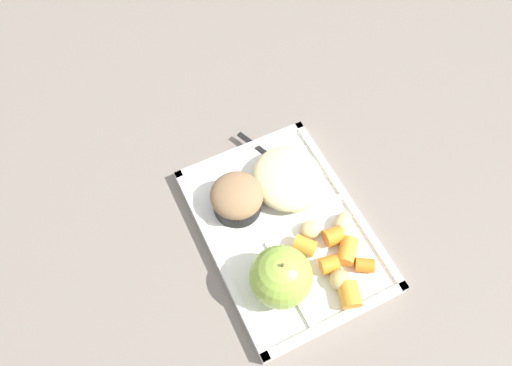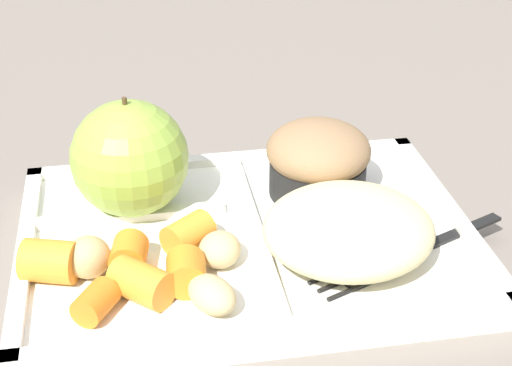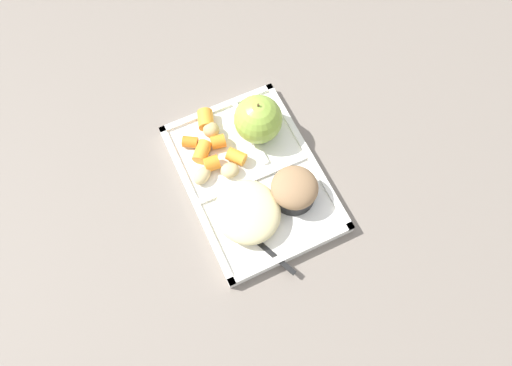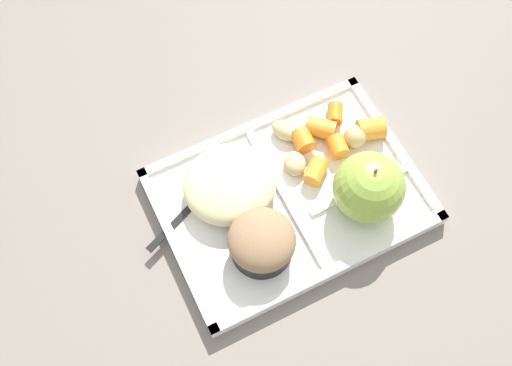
# 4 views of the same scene
# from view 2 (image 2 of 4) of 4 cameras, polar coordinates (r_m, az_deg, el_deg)

# --- Properties ---
(ground) EXTENTS (6.00, 6.00, 0.00)m
(ground) POSITION_cam_2_polar(r_m,az_deg,el_deg) (0.56, -0.70, -4.99)
(ground) COLOR slate
(lunch_tray) EXTENTS (0.31, 0.22, 0.02)m
(lunch_tray) POSITION_cam_2_polar(r_m,az_deg,el_deg) (0.56, -0.75, -4.25)
(lunch_tray) COLOR white
(lunch_tray) RESTS_ON ground
(green_apple) EXTENTS (0.08, 0.08, 0.09)m
(green_apple) POSITION_cam_2_polar(r_m,az_deg,el_deg) (0.57, -9.05, 1.76)
(green_apple) COLOR #93B742
(green_apple) RESTS_ON lunch_tray
(bran_muffin) EXTENTS (0.08, 0.08, 0.06)m
(bran_muffin) POSITION_cam_2_polar(r_m,az_deg,el_deg) (0.59, 4.48, 1.65)
(bran_muffin) COLOR black
(bran_muffin) RESTS_ON lunch_tray
(carrot_slice_near_corner) EXTENTS (0.03, 0.03, 0.03)m
(carrot_slice_near_corner) POSITION_cam_2_polar(r_m,az_deg,el_deg) (0.50, -5.03, -6.38)
(carrot_slice_near_corner) COLOR orange
(carrot_slice_near_corner) RESTS_ON lunch_tray
(carrot_slice_diagonal) EXTENTS (0.04, 0.04, 0.02)m
(carrot_slice_diagonal) POSITION_cam_2_polar(r_m,az_deg,el_deg) (0.49, -8.21, -7.11)
(carrot_slice_diagonal) COLOR orange
(carrot_slice_diagonal) RESTS_ON lunch_tray
(carrot_slice_small) EXTENTS (0.03, 0.03, 0.02)m
(carrot_slice_small) POSITION_cam_2_polar(r_m,az_deg,el_deg) (0.49, -11.44, -8.38)
(carrot_slice_small) COLOR orange
(carrot_slice_small) RESTS_ON lunch_tray
(carrot_slice_back) EXTENTS (0.04, 0.04, 0.03)m
(carrot_slice_back) POSITION_cam_2_polar(r_m,az_deg,el_deg) (0.52, -14.57, -5.46)
(carrot_slice_back) COLOR orange
(carrot_slice_back) RESTS_ON lunch_tray
(carrot_slice_large) EXTENTS (0.04, 0.04, 0.02)m
(carrot_slice_large) POSITION_cam_2_polar(r_m,az_deg,el_deg) (0.54, -4.89, -3.66)
(carrot_slice_large) COLOR orange
(carrot_slice_large) RESTS_ON lunch_tray
(carrot_slice_edge) EXTENTS (0.03, 0.03, 0.02)m
(carrot_slice_edge) POSITION_cam_2_polar(r_m,az_deg,el_deg) (0.52, -9.10, -5.04)
(carrot_slice_edge) COLOR orange
(carrot_slice_edge) RESTS_ON lunch_tray
(potato_chunk_browned) EXTENTS (0.03, 0.04, 0.02)m
(potato_chunk_browned) POSITION_cam_2_polar(r_m,az_deg,el_deg) (0.52, -2.62, -4.79)
(potato_chunk_browned) COLOR tan
(potato_chunk_browned) RESTS_ON lunch_tray
(potato_chunk_small) EXTENTS (0.04, 0.04, 0.02)m
(potato_chunk_small) POSITION_cam_2_polar(r_m,az_deg,el_deg) (0.48, -3.17, -8.01)
(potato_chunk_small) COLOR tan
(potato_chunk_small) RESTS_ON lunch_tray
(potato_chunk_corner) EXTENTS (0.04, 0.04, 0.03)m
(potato_chunk_corner) POSITION_cam_2_polar(r_m,az_deg,el_deg) (0.52, -11.95, -5.22)
(potato_chunk_corner) COLOR tan
(potato_chunk_corner) RESTS_ON lunch_tray
(egg_noodle_pile) EXTENTS (0.11, 0.11, 0.04)m
(egg_noodle_pile) POSITION_cam_2_polar(r_m,az_deg,el_deg) (0.53, 6.64, -3.30)
(egg_noodle_pile) COLOR beige
(egg_noodle_pile) RESTS_ON lunch_tray
(meatball_side) EXTENTS (0.04, 0.04, 0.04)m
(meatball_side) POSITION_cam_2_polar(r_m,az_deg,el_deg) (0.53, 7.98, -3.12)
(meatball_side) COLOR brown
(meatball_side) RESTS_ON lunch_tray
(meatball_center) EXTENTS (0.04, 0.04, 0.04)m
(meatball_center) POSITION_cam_2_polar(r_m,az_deg,el_deg) (0.53, 5.83, -3.47)
(meatball_center) COLOR #755B4C
(meatball_center) RESTS_ON lunch_tray
(plastic_fork) EXTENTS (0.15, 0.08, 0.00)m
(plastic_fork) POSITION_cam_2_polar(r_m,az_deg,el_deg) (0.54, 10.11, -5.34)
(plastic_fork) COLOR black
(plastic_fork) RESTS_ON lunch_tray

